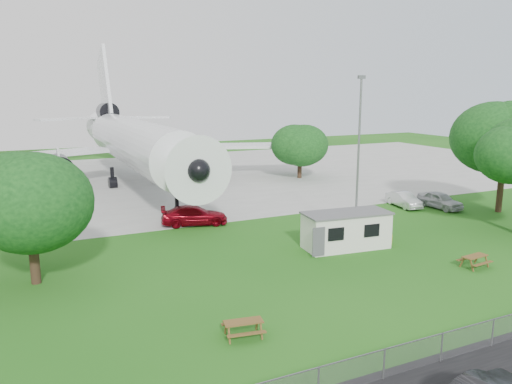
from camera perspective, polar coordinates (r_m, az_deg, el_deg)
name	(u,v)px	position (r m, az deg, el deg)	size (l,w,h in m)	color
ground	(303,286)	(29.40, 5.41, -10.66)	(160.00, 160.00, 0.00)	#30731F
concrete_apron	(148,180)	(63.87, -12.23, 1.33)	(120.00, 46.00, 0.03)	#B7B7B2
airliner	(134,141)	(60.66, -13.82, 5.74)	(46.36, 47.73, 17.69)	white
site_cabin	(346,230)	(36.20, 10.28, -4.29)	(6.87, 3.33, 2.62)	silver
picnic_west	(243,336)	(23.84, -1.45, -16.17)	(1.80, 1.50, 0.76)	brown
picnic_east	(474,267)	(35.12, 23.65, -7.86)	(1.80, 1.50, 0.76)	brown
fence	(422,367)	(22.62, 18.45, -18.46)	(58.00, 0.04, 1.30)	gray
lamp_mast	(358,161)	(37.31, 11.59, 3.49)	(0.16, 0.16, 12.00)	slate
tree_west_small	(28,195)	(30.97, -24.59, -0.34)	(7.80, 7.80, 9.17)	#382619
tree_east_back	(505,138)	(50.51, 26.62, 5.53)	(8.54, 8.54, 11.12)	#382619
tree_far_apron	(300,145)	(63.73, 5.05, 5.33)	(6.46, 6.46, 7.45)	#382619
car_ne_hatch	(440,200)	(50.64, 20.27, -0.90)	(1.85, 4.59, 1.56)	#B2B4BA
car_ne_sedan	(404,200)	(50.13, 16.55, -0.87)	(1.50, 4.31, 1.42)	silver
car_apron_van	(194,216)	(42.06, -7.06, -2.69)	(2.23, 5.49, 1.59)	maroon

